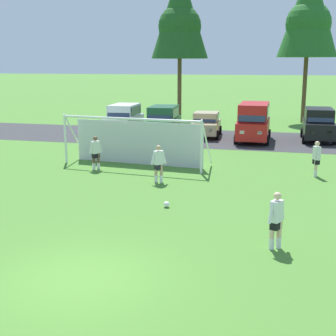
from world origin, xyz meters
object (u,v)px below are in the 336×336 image
Objects in this scene: player_winger_left at (159,164)px; soccer_ball at (167,204)px; player_striker_near at (316,159)px; parked_car_slot_far_left at (124,119)px; player_midfield_center at (276,221)px; player_defender_far at (147,147)px; parked_car_slot_center at (254,121)px; parked_car_slot_center_right at (319,124)px; player_winger_right at (96,153)px; parked_car_slot_left at (163,121)px; parked_car_slot_center_left at (206,124)px; soccer_goal at (136,140)px.

soccer_ball is at bearing -69.98° from player_winger_left.
parked_car_slot_far_left reaches higher than player_striker_near.
player_midfield_center and player_winger_left have the same top height.
parked_car_slot_center is (4.79, 8.63, 0.52)m from player_defender_far.
player_winger_left is 0.35× the size of parked_car_slot_center_right.
player_striker_near is 0.35× the size of parked_car_slot_far_left.
parked_car_slot_center is (1.78, 16.00, 1.23)m from soccer_ball.
soccer_ball is 0.13× the size of player_winger_right.
player_midfield_center is 12.15m from player_winger_right.
parked_car_slot_center_left is (2.91, 0.91, -0.24)m from parked_car_slot_left.
player_winger_right is (-10.34, -1.13, 0.00)m from player_striker_near.
soccer_goal reaches higher than parked_car_slot_far_left.
parked_car_slot_left reaches higher than player_winger_right.
parked_car_slot_center_left is at bearing 160.19° from parked_car_slot_center.
player_winger_left reaches higher than soccer_ball.
parked_car_slot_left is at bearing 99.77° from player_defender_far.
player_winger_right is at bearing -122.03° from parked_car_slot_center.
soccer_goal is 2.26m from player_winger_right.
soccer_goal is 4.61× the size of player_defender_far.
player_midfield_center and player_defender_far have the same top height.
player_winger_left is 13.73m from parked_car_slot_center_left.
parked_car_slot_left is 1.02× the size of parked_car_slot_center_right.
parked_car_slot_far_left and parked_car_slot_center_right have the same top height.
parked_car_slot_far_left is 13.69m from parked_car_slot_center_right.
player_defender_far is 10.76m from parked_car_slot_far_left.
parked_car_slot_center_left reaches higher than player_winger_left.
parked_car_slot_left is at bearing 87.96° from player_winger_right.
player_midfield_center is 0.34× the size of parked_car_slot_center.
parked_car_slot_far_left is 9.55m from parked_car_slot_center.
player_defender_far is at bearing 112.22° from soccer_ball.
player_striker_near is at bearing -93.00° from parked_car_slot_center_right.
player_midfield_center is at bearing -66.31° from parked_car_slot_left.
parked_car_slot_far_left is 0.99× the size of parked_car_slot_left.
soccer_ball is 16.15m from parked_car_slot_center.
soccer_ball is 0.05× the size of parked_car_slot_center_left.
parked_car_slot_far_left is 3.24m from parked_car_slot_left.
parked_car_slot_left is at bearing -174.37° from parked_car_slot_center_right.
parked_car_slot_center is at bearing 83.66° from soccer_ball.
parked_car_slot_center_right is at bearing 5.63° from parked_car_slot_left.
parked_car_slot_center_right is (9.34, 10.57, -0.18)m from soccer_goal.
parked_car_slot_far_left is at bearing 140.88° from player_striker_near.
parked_car_slot_far_left is (-11.66, 20.08, 0.29)m from player_midfield_center.
player_winger_left is at bearing -88.46° from parked_car_slot_center_left.
player_midfield_center is 0.35× the size of parked_car_slot_center_right.
player_striker_near and player_winger_right have the same top height.
soccer_ball is at bearing -96.34° from parked_car_slot_center.
parked_car_slot_center_right is (13.68, 0.32, 0.00)m from parked_car_slot_far_left.
parked_car_slot_left is (-9.95, 9.94, 0.29)m from player_striker_near.
parked_car_slot_far_left reaches higher than player_midfield_center.
soccer_goal is 0.83m from player_defender_far.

